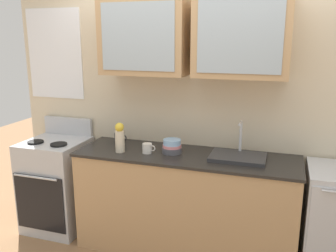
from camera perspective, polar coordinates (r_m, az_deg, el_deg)
name	(u,v)px	position (r m, az deg, el deg)	size (l,w,h in m)	color
ground_plane	(185,248)	(3.52, 2.64, -18.66)	(10.00, 10.00, 0.00)	#936B47
back_wall_unit	(194,80)	(3.27, 4.18, 7.23)	(3.60, 0.44, 2.78)	beige
counter	(185,203)	(3.29, 2.73, -12.00)	(1.93, 0.59, 0.91)	tan
stove_range	(57,184)	(3.83, -17.07, -8.71)	(0.57, 0.61, 1.09)	silver
sink_faucet	(238,156)	(3.07, 10.96, -4.66)	(0.45, 0.32, 0.30)	#2D2D30
bowl_stack	(172,147)	(3.15, 0.64, -3.25)	(0.17, 0.17, 0.12)	#4C4C54
vase	(120,138)	(3.18, -7.61, -1.83)	(0.08, 0.08, 0.26)	beige
cup_near_sink	(119,138)	(3.46, -7.71, -1.90)	(0.12, 0.08, 0.10)	black
cup_near_bowls	(147,148)	(3.15, -3.26, -3.52)	(0.12, 0.08, 0.09)	silver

